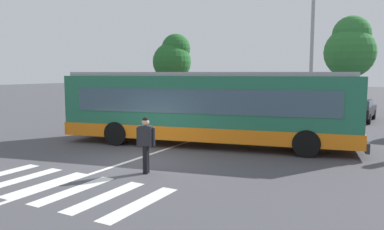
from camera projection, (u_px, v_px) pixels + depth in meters
ground_plane at (140, 162)px, 12.87m from camera, size 160.00×160.00×0.00m
city_transit_bus at (206, 107)px, 15.67m from camera, size 12.43×4.91×3.06m
pedestrian_crossing_street at (146, 142)px, 11.29m from camera, size 0.56×0.37×1.72m
parked_car_red at (175, 101)px, 30.03m from camera, size 1.96×4.54×1.35m
parked_car_charcoal at (208, 102)px, 28.99m from camera, size 2.01×4.57×1.35m
parked_car_white at (238, 104)px, 27.52m from camera, size 1.90×4.51×1.35m
parked_car_silver at (276, 105)px, 26.51m from camera, size 1.93×4.53×1.35m
parked_car_blue at (317, 106)px, 25.34m from camera, size 1.89×4.51×1.35m
parked_car_black at (357, 109)px, 23.68m from camera, size 2.02×4.58×1.35m
twin_arm_street_lamp at (313, 16)px, 20.45m from camera, size 4.40×0.32×10.03m
background_tree_left at (173, 58)px, 33.85m from camera, size 3.46×3.46×6.52m
background_tree_right at (350, 47)px, 29.22m from camera, size 3.91×3.91×7.43m
crosswalk_painted_stripes at (60, 187)px, 9.98m from camera, size 5.70×2.63×0.01m
lane_center_line at (163, 150)px, 14.78m from camera, size 0.16×24.00×0.01m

